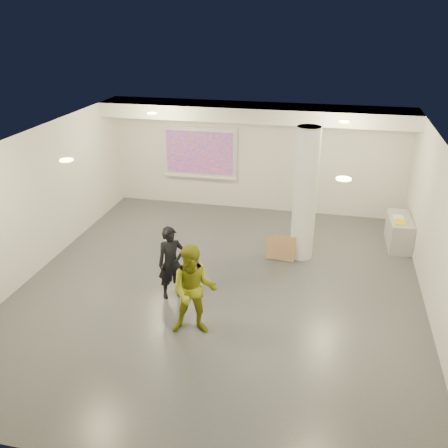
% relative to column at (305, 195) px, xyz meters
% --- Properties ---
extents(floor, '(8.00, 9.00, 0.01)m').
position_rel_column_xyz_m(floor, '(-1.50, -1.80, -1.50)').
color(floor, '#3C3F44').
rests_on(floor, ground).
extents(ceiling, '(8.00, 9.00, 0.01)m').
position_rel_column_xyz_m(ceiling, '(-1.50, -1.80, 1.50)').
color(ceiling, white).
rests_on(ceiling, floor).
extents(wall_back, '(8.00, 0.01, 3.00)m').
position_rel_column_xyz_m(wall_back, '(-1.50, 2.70, 0.00)').
color(wall_back, silver).
rests_on(wall_back, floor).
extents(wall_front, '(8.00, 0.01, 3.00)m').
position_rel_column_xyz_m(wall_front, '(-1.50, -6.30, 0.00)').
color(wall_front, silver).
rests_on(wall_front, floor).
extents(wall_left, '(0.01, 9.00, 3.00)m').
position_rel_column_xyz_m(wall_left, '(-5.50, -1.80, 0.00)').
color(wall_left, silver).
rests_on(wall_left, floor).
extents(wall_right, '(0.01, 9.00, 3.00)m').
position_rel_column_xyz_m(wall_right, '(2.50, -1.80, 0.00)').
color(wall_right, silver).
rests_on(wall_right, floor).
extents(soffit_band, '(8.00, 1.10, 0.36)m').
position_rel_column_xyz_m(soffit_band, '(-1.50, 2.15, 1.32)').
color(soffit_band, silver).
rests_on(soffit_band, ceiling).
extents(downlight_nw, '(0.22, 0.22, 0.02)m').
position_rel_column_xyz_m(downlight_nw, '(-3.70, 0.70, 1.48)').
color(downlight_nw, '#F5D97D').
rests_on(downlight_nw, ceiling).
extents(downlight_ne, '(0.22, 0.22, 0.02)m').
position_rel_column_xyz_m(downlight_ne, '(0.70, 0.70, 1.48)').
color(downlight_ne, '#F5D97D').
rests_on(downlight_ne, ceiling).
extents(downlight_sw, '(0.22, 0.22, 0.02)m').
position_rel_column_xyz_m(downlight_sw, '(-3.70, -3.30, 1.48)').
color(downlight_sw, '#F5D97D').
rests_on(downlight_sw, ceiling).
extents(downlight_se, '(0.22, 0.22, 0.02)m').
position_rel_column_xyz_m(downlight_se, '(0.70, -3.30, 1.48)').
color(downlight_se, '#F5D97D').
rests_on(downlight_se, ceiling).
extents(column, '(0.52, 0.52, 3.00)m').
position_rel_column_xyz_m(column, '(0.00, 0.00, 0.00)').
color(column, silver).
rests_on(column, floor).
extents(projection_screen, '(2.10, 0.13, 1.42)m').
position_rel_column_xyz_m(projection_screen, '(-3.10, 2.65, 0.03)').
color(projection_screen, silver).
rests_on(projection_screen, wall_back).
extents(credenza, '(0.54, 1.23, 0.71)m').
position_rel_column_xyz_m(credenza, '(2.22, 1.06, -1.15)').
color(credenza, '#949699').
rests_on(credenza, floor).
extents(papers_stack, '(0.26, 0.32, 0.02)m').
position_rel_column_xyz_m(papers_stack, '(2.16, 1.08, -0.78)').
color(papers_stack, white).
rests_on(papers_stack, credenza).
extents(postit_pad, '(0.25, 0.33, 0.03)m').
position_rel_column_xyz_m(postit_pad, '(2.17, 0.76, -0.78)').
color(postit_pad, yellow).
rests_on(postit_pad, credenza).
extents(cardboard_back, '(0.54, 0.26, 0.56)m').
position_rel_column_xyz_m(cardboard_back, '(-0.38, -0.27, -1.22)').
color(cardboard_back, '#986F4A').
rests_on(cardboard_back, floor).
extents(cardboard_front, '(0.48, 0.18, 0.52)m').
position_rel_column_xyz_m(cardboard_front, '(-0.54, -0.25, -1.24)').
color(cardboard_front, '#986F4A').
rests_on(cardboard_front, floor).
extents(woman, '(0.64, 0.59, 1.47)m').
position_rel_column_xyz_m(woman, '(-2.34, -2.30, -0.76)').
color(woman, black).
rests_on(woman, floor).
extents(man, '(0.92, 0.78, 1.66)m').
position_rel_column_xyz_m(man, '(-1.59, -3.34, -0.67)').
color(man, olive).
rests_on(man, floor).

